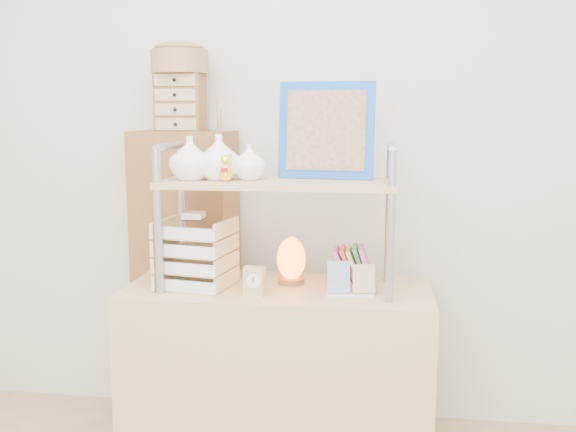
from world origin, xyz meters
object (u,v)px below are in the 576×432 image
desk (278,377)px  letter_tray (195,257)px  cabinet (187,278)px  salt_lamp (291,260)px

desk → letter_tray: 0.59m
cabinet → letter_tray: size_ratio=4.49×
letter_tray → salt_lamp: size_ratio=1.58×
desk → cabinet: 0.68m
desk → salt_lamp: (0.04, 0.06, 0.47)m
cabinet → salt_lamp: size_ratio=7.12×
cabinet → desk: bearing=-31.8°
desk → cabinet: (-0.49, 0.37, 0.30)m
desk → letter_tray: (-0.32, -0.05, 0.50)m
cabinet → salt_lamp: bearing=-24.6°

